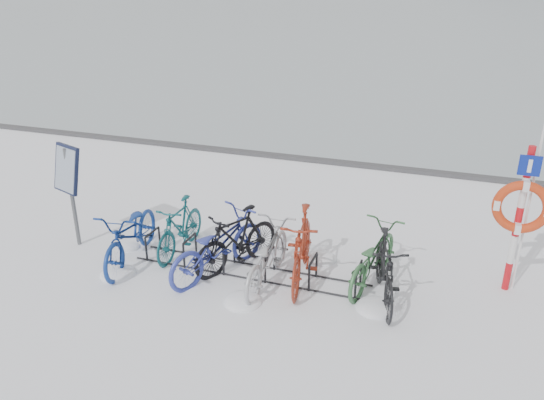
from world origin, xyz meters
The scene contains 14 objects.
ground centered at (0.00, 0.00, 0.00)m, with size 900.00×900.00×0.00m, color white.
quay_edge centered at (0.00, 5.90, 0.05)m, with size 400.00×0.25×0.10m, color #3F3F42.
bike_rack centered at (0.00, 0.00, 0.18)m, with size 4.00×0.48×0.46m.
info_board centered at (-3.30, -0.12, 1.35)m, with size 0.67×0.43×1.88m.
lifebuoy_station centered at (3.97, 0.79, 1.42)m, with size 0.81×0.23×4.22m.
bike_0 centered at (-2.03, -0.26, 0.53)m, with size 0.70×2.00×1.05m, color navy.
bike_1 centered at (-1.42, 0.30, 0.49)m, with size 0.46×1.64×0.99m, color #115159.
bike_2 centered at (-0.48, -0.17, 0.53)m, with size 0.71×2.03×1.06m, color #2F3B9D.
bike_3 centered at (-0.27, 0.14, 0.53)m, with size 0.50×1.75×1.05m, color black.
bike_4 centered at (0.36, -0.16, 0.49)m, with size 0.65×1.86×0.97m, color #A8ABB0.
bike_5 centered at (0.86, 0.11, 0.59)m, with size 0.56×1.97×1.18m, color maroon.
bike_6 centered at (1.94, 0.38, 0.48)m, with size 0.64×1.83×0.96m, color #35683C.
bike_7 centered at (2.19, -0.05, 0.53)m, with size 0.50×1.76×1.06m, color black.
snow_drifts centered at (0.06, -0.30, 0.00)m, with size 4.98×2.22×0.21m.
Camera 1 is at (2.88, -7.06, 4.47)m, focal length 35.00 mm.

